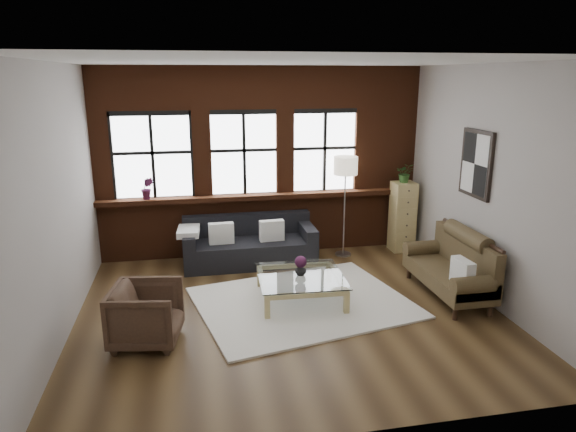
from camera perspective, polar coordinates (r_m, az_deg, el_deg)
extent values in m
plane|color=#432E18|center=(6.97, 0.13, -10.49)|extent=(5.50, 5.50, 0.00)
plane|color=white|center=(6.28, 0.15, 16.81)|extent=(5.50, 5.50, 0.00)
plane|color=#A7A19C|center=(8.86, -2.98, 5.98)|extent=(5.50, 0.00, 5.50)
plane|color=#A7A19C|center=(4.11, 6.86, -5.25)|extent=(5.50, 0.00, 5.50)
plane|color=#A7A19C|center=(6.51, -24.35, 1.19)|extent=(0.00, 5.00, 5.00)
plane|color=#A7A19C|center=(7.46, 21.38, 3.16)|extent=(0.00, 5.00, 5.00)
cube|color=#522613|center=(8.82, -2.79, 2.23)|extent=(5.50, 0.30, 0.08)
cube|color=white|center=(7.18, 1.64, -9.58)|extent=(3.18, 2.72, 0.03)
cube|color=white|center=(8.34, -7.42, -1.92)|extent=(0.41, 0.16, 0.34)
cube|color=white|center=(8.43, -1.82, -1.62)|extent=(0.41, 0.17, 0.34)
cube|color=white|center=(7.11, 18.82, -5.91)|extent=(0.16, 0.39, 0.34)
imported|color=#402D20|center=(6.29, -15.46, -10.50)|extent=(0.89, 0.87, 0.71)
imported|color=#B2B2B2|center=(7.09, 1.41, -5.98)|extent=(0.17, 0.17, 0.16)
sphere|color=#4F1B3E|center=(7.05, 1.42, -5.11)|extent=(0.16, 0.16, 0.16)
cube|color=tan|center=(9.32, 12.59, -0.07)|extent=(0.38, 0.38, 1.24)
imported|color=#2D5923|center=(9.15, 12.88, 4.69)|extent=(0.37, 0.35, 0.34)
imported|color=#4F1B3E|center=(8.69, -15.38, 3.00)|extent=(0.21, 0.17, 0.37)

